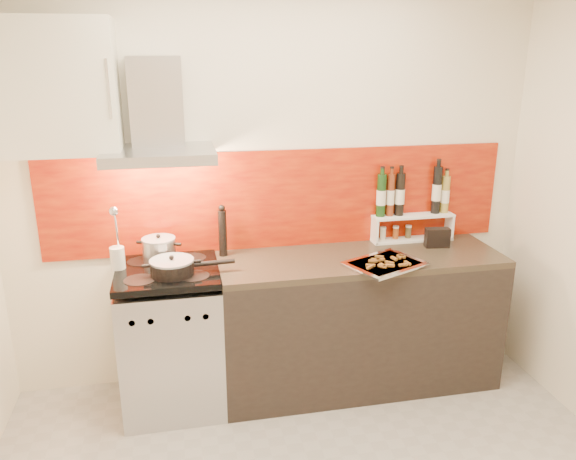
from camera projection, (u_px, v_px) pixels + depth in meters
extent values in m
cube|color=silver|center=(274.00, 187.00, 3.61)|extent=(3.40, 0.02, 2.60)
cube|color=maroon|center=(282.00, 199.00, 3.63)|extent=(3.00, 0.02, 0.64)
cube|color=#B7B7BA|center=(172.00, 342.00, 3.46)|extent=(0.60, 0.60, 0.84)
cube|color=black|center=(174.00, 380.00, 3.22)|extent=(0.50, 0.02, 0.40)
cube|color=#B7B7BA|center=(169.00, 319.00, 3.10)|extent=(0.56, 0.02, 0.12)
cube|color=#FF190C|center=(169.00, 320.00, 3.10)|extent=(0.10, 0.01, 0.04)
cube|color=black|center=(167.00, 271.00, 3.32)|extent=(0.60, 0.60, 0.04)
cube|color=black|center=(358.00, 323.00, 3.69)|extent=(1.80, 0.60, 0.86)
cube|color=#2B251A|center=(360.00, 259.00, 3.55)|extent=(1.80, 0.60, 0.04)
cube|color=#B7B7BA|center=(159.00, 154.00, 3.16)|extent=(0.62, 0.50, 0.06)
cube|color=#B7B7BA|center=(156.00, 101.00, 3.21)|extent=(0.30, 0.18, 0.50)
sphere|color=#FFD18C|center=(132.00, 162.00, 3.14)|extent=(0.07, 0.07, 0.07)
sphere|color=#FFD18C|center=(187.00, 160.00, 3.20)|extent=(0.07, 0.07, 0.07)
cube|color=#EDE8CE|center=(50.00, 87.00, 3.01)|extent=(0.70, 0.35, 0.72)
cylinder|color=#B7B7BA|center=(159.00, 251.00, 3.40)|extent=(0.20, 0.20, 0.14)
cylinder|color=#99999E|center=(158.00, 239.00, 3.38)|extent=(0.20, 0.20, 0.01)
sphere|color=black|center=(158.00, 236.00, 3.37)|extent=(0.03, 0.03, 0.03)
cylinder|color=black|center=(172.00, 268.00, 3.21)|extent=(0.25, 0.25, 0.08)
cylinder|color=#99999E|center=(172.00, 261.00, 3.20)|extent=(0.25, 0.25, 0.01)
sphere|color=black|center=(171.00, 258.00, 3.19)|extent=(0.03, 0.03, 0.03)
cylinder|color=black|center=(214.00, 263.00, 3.27)|extent=(0.24, 0.04, 0.03)
cylinder|color=silver|center=(118.00, 259.00, 3.29)|extent=(0.09, 0.09, 0.14)
cylinder|color=silver|center=(117.00, 229.00, 3.24)|extent=(0.01, 0.07, 0.26)
sphere|color=silver|center=(114.00, 211.00, 3.15)|extent=(0.06, 0.06, 0.06)
cylinder|color=black|center=(223.00, 233.00, 3.51)|extent=(0.05, 0.05, 0.29)
sphere|color=black|center=(222.00, 208.00, 3.46)|extent=(0.04, 0.04, 0.04)
cube|color=white|center=(411.00, 238.00, 3.85)|extent=(0.56, 0.15, 0.01)
cube|color=white|center=(374.00, 230.00, 3.78)|extent=(0.01, 0.15, 0.16)
cube|color=white|center=(448.00, 225.00, 3.88)|extent=(0.02, 0.15, 0.16)
cube|color=white|center=(412.00, 215.00, 3.80)|extent=(0.56, 0.15, 0.02)
cylinder|color=black|center=(381.00, 195.00, 3.71)|extent=(0.06, 0.06, 0.29)
cylinder|color=#602510|center=(391.00, 195.00, 3.72)|extent=(0.05, 0.05, 0.28)
cylinder|color=black|center=(400.00, 194.00, 3.74)|extent=(0.06, 0.06, 0.29)
cylinder|color=black|center=(437.00, 190.00, 3.78)|extent=(0.06, 0.06, 0.32)
cylinder|color=olive|center=(445.00, 194.00, 3.80)|extent=(0.06, 0.06, 0.25)
cylinder|color=beige|center=(383.00, 234.00, 3.80)|extent=(0.04, 0.04, 0.07)
cylinder|color=#9A4619|center=(396.00, 233.00, 3.82)|extent=(0.04, 0.04, 0.07)
cylinder|color=brown|center=(408.00, 232.00, 3.83)|extent=(0.04, 0.04, 0.07)
cube|color=black|center=(437.00, 238.00, 3.69)|extent=(0.17, 0.09, 0.14)
cube|color=silver|center=(385.00, 265.00, 3.37)|extent=(0.50, 0.46, 0.01)
cube|color=silver|center=(385.00, 263.00, 3.37)|extent=(0.53, 0.48, 0.01)
cube|color=red|center=(385.00, 263.00, 3.37)|extent=(0.45, 0.40, 0.01)
cube|color=brown|center=(370.00, 265.00, 3.31)|extent=(0.06, 0.03, 0.01)
cube|color=brown|center=(390.00, 266.00, 3.30)|extent=(0.06, 0.03, 0.01)
cube|color=brown|center=(402.00, 256.00, 3.45)|extent=(0.03, 0.06, 0.01)
cube|color=brown|center=(407.00, 263.00, 3.34)|extent=(0.03, 0.06, 0.01)
cube|color=brown|center=(379.00, 257.00, 3.44)|extent=(0.06, 0.04, 0.01)
cube|color=brown|center=(376.00, 260.00, 3.39)|extent=(0.05, 0.05, 0.01)
cube|color=brown|center=(370.00, 267.00, 3.28)|extent=(0.05, 0.05, 0.01)
cube|color=brown|center=(380.00, 260.00, 3.39)|extent=(0.06, 0.02, 0.01)
cube|color=brown|center=(373.00, 261.00, 3.37)|extent=(0.06, 0.03, 0.01)
cube|color=brown|center=(382.00, 266.00, 3.29)|extent=(0.05, 0.05, 0.01)
cube|color=brown|center=(400.00, 257.00, 3.44)|extent=(0.04, 0.06, 0.01)
cube|color=brown|center=(394.00, 258.00, 3.42)|extent=(0.03, 0.06, 0.01)
cube|color=brown|center=(403.00, 265.00, 3.31)|extent=(0.06, 0.02, 0.01)
cube|color=brown|center=(383.00, 265.00, 3.30)|extent=(0.02, 0.06, 0.01)
cube|color=brown|center=(401.00, 256.00, 3.45)|extent=(0.05, 0.04, 0.01)
cube|color=brown|center=(389.00, 263.00, 3.35)|extent=(0.05, 0.05, 0.01)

